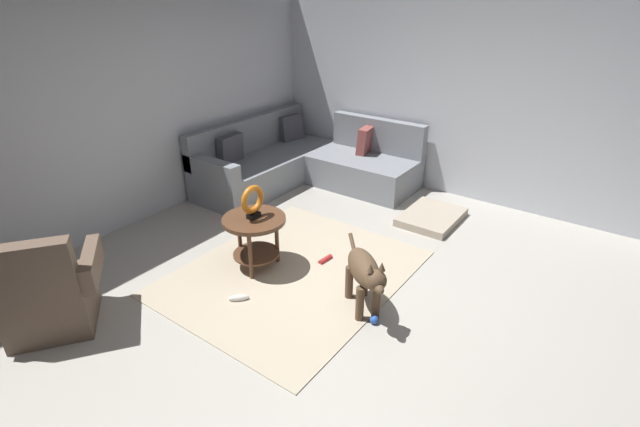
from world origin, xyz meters
TOP-DOWN VIEW (x-y plane):
  - ground_plane at (0.00, 0.00)m, footprint 6.00×6.00m
  - wall_back at (0.00, 2.94)m, footprint 6.00×0.12m
  - wall_right at (2.94, 0.00)m, footprint 0.12×6.00m
  - area_rug at (0.15, 0.70)m, footprint 2.30×1.90m
  - sectional_couch at (1.99, 2.01)m, footprint 2.20×2.25m
  - armchair at (-1.59, 1.75)m, footprint 1.00×0.96m
  - side_table at (0.03, 1.06)m, footprint 0.60×0.60m
  - torus_sculpture at (0.03, 1.06)m, footprint 0.28×0.08m
  - dog_bed_mat at (1.98, 0.08)m, footprint 0.80×0.60m
  - dog at (0.05, -0.14)m, footprint 0.60×0.67m
  - dog_toy_ball at (-0.04, -0.30)m, footprint 0.07×0.07m
  - dog_toy_rope at (0.50, 0.57)m, footprint 0.17×0.06m
  - dog_toy_bone at (-0.47, 0.81)m, footprint 0.17×0.17m

SIDE VIEW (x-z plane):
  - ground_plane at x=0.00m, z-range -0.10..0.00m
  - area_rug at x=0.15m, z-range 0.00..0.01m
  - dog_toy_rope at x=0.50m, z-range 0.00..0.05m
  - dog_toy_bone at x=-0.47m, z-range 0.00..0.06m
  - dog_toy_ball at x=-0.04m, z-range 0.00..0.07m
  - dog_bed_mat at x=1.98m, z-range 0.00..0.09m
  - sectional_couch at x=1.99m, z-range -0.15..0.73m
  - armchair at x=-1.59m, z-range -0.12..0.76m
  - dog at x=0.05m, z-range 0.06..0.69m
  - side_table at x=0.03m, z-range 0.15..0.69m
  - torus_sculpture at x=0.03m, z-range 0.55..0.87m
  - wall_back at x=0.00m, z-range 0.00..2.70m
  - wall_right at x=2.94m, z-range 0.00..2.70m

